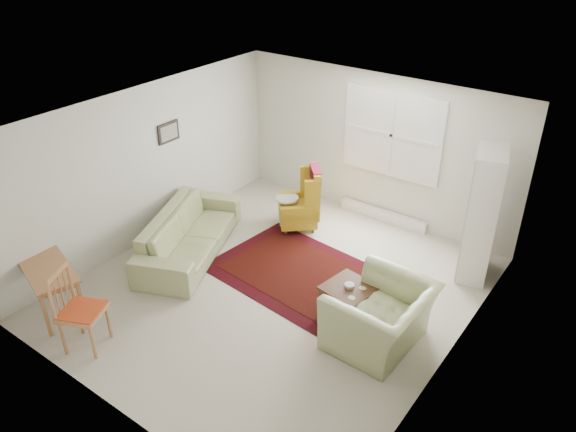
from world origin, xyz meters
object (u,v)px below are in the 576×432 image
Objects in this scene: cabinet at (482,215)px; coffee_table at (348,302)px; stool at (287,211)px; desk at (52,289)px; armchair at (381,312)px; sofa at (189,226)px; wingback_chair at (298,198)px; desk_chair at (82,310)px.

coffee_table is at bearing -132.00° from cabinet.
desk reaches higher than stool.
sofa is at bearing -89.88° from armchair.
wingback_chair is 1.01× the size of desk.
stool is at bearing -120.73° from armchair.
desk reaches higher than coffee_table.
cabinet is at bearing 8.72° from stool.
stool is (-2.10, 1.51, 0.02)m from coffee_table.
cabinet reaches higher than coffee_table.
cabinet is (0.95, 1.98, 0.73)m from coffee_table.
wingback_chair is at bearing -30.59° from desk_chair.
stool is at bearing -27.76° from desk_chair.
sofa is 2.33m from desk_chair.
stool is at bearing 144.37° from coffee_table.
desk_chair is (0.94, -0.18, 0.21)m from desk.
cabinet reaches higher than stool.
armchair is 1.13× the size of wingback_chair.
desk is 0.97× the size of desk_chair.
desk_chair reaches higher than sofa.
coffee_table is 2.59m from stool.
sofa reaches higher than stool.
cabinet is (0.39, 2.17, 0.49)m from armchair.
sofa is 2.15m from desk.
armchair reaches higher than coffee_table.
wingback_chair reaches higher than sofa.
armchair is (3.36, -0.11, 0.00)m from sofa.
sofa is at bearing -113.68° from stool.
desk_chair reaches higher than coffee_table.
armchair is 2.35× the size of stool.
armchair is at bearing -77.57° from desk_chair.
desk_chair is at bearing -10.74° from desk.
desk_chair is at bearing -134.24° from coffee_table.
coffee_table is (2.80, 0.09, -0.23)m from sofa.
cabinet is (3.06, 0.47, 0.71)m from stool.
cabinet is (2.86, 0.44, 0.43)m from wingback_chair.
cabinet reaches higher than wingback_chair.
desk_chair is at bearing -143.15° from cabinet.
stool is at bearing 72.80° from desk.
cabinet is (3.76, 2.07, 0.50)m from sofa.
cabinet reaches higher than sofa.
stool is at bearing -122.95° from wingback_chair.
sofa is at bearing -12.43° from desk_chair.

